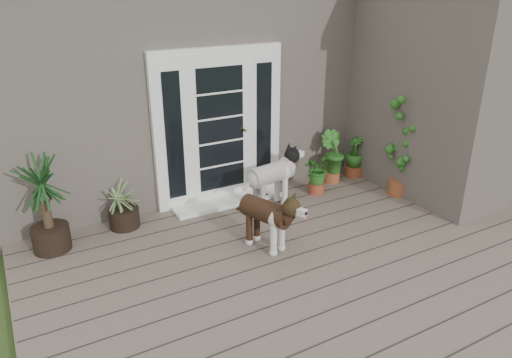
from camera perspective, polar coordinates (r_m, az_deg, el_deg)
deck at (r=5.49m, az=7.98°, el=-10.76°), size 6.20×4.60×0.12m
house_main at (r=8.48m, az=-9.25°, el=12.09°), size 7.40×4.00×3.10m
house_wing at (r=7.59m, az=21.47°, el=9.60°), size 1.60×2.40×3.10m
door_unit at (r=6.64m, az=-4.37°, el=6.25°), size 1.90×0.14×2.15m
door_step at (r=6.84m, az=-3.40°, el=-2.62°), size 1.60×0.40×0.05m
brindle_dog at (r=5.59m, az=1.16°, el=-5.06°), size 0.61×0.90×0.69m
white_dog at (r=6.58m, az=1.77°, el=-0.43°), size 0.93×0.51×0.73m
spider_plant at (r=6.28m, az=-15.66°, el=-2.73°), size 0.75×0.75×0.68m
yucca at (r=5.94m, az=-23.89°, el=-2.75°), size 0.99×0.99×1.18m
herb_a at (r=7.11m, az=7.27°, el=0.32°), size 0.58×0.58×0.53m
herb_b at (r=7.54m, az=9.04°, el=1.85°), size 0.55×0.55×0.60m
herb_c at (r=7.85m, az=11.63°, el=2.22°), size 0.40×0.40×0.53m
sapling at (r=7.15m, az=17.20°, el=4.03°), size 0.46×0.46×1.57m
clog_left at (r=7.02m, az=0.55°, el=-1.79°), size 0.19×0.29×0.08m
clog_right at (r=6.50m, az=0.75°, el=-3.88°), size 0.27×0.27×0.08m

